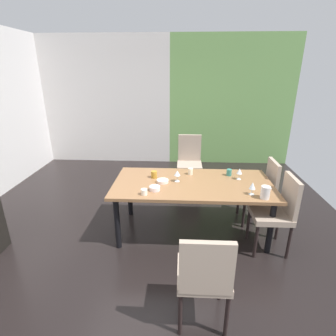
{
  "coord_description": "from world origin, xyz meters",
  "views": [
    {
      "loc": [
        0.4,
        -2.97,
        2.11
      ],
      "look_at": [
        0.22,
        0.36,
        0.85
      ],
      "focal_mm": 28.0,
      "sensor_mm": 36.0,
      "label": 1
    }
  ],
  "objects_px": {
    "chair_right_near": "(278,209)",
    "cup_rear": "(229,172)",
    "chair_head_far": "(189,160)",
    "serving_bowl_corner": "(163,181)",
    "dining_table": "(193,187)",
    "serving_bowl_center": "(155,188)",
    "chair_right_far": "(262,187)",
    "chair_head_near": "(204,274)",
    "pitcher_front": "(265,192)",
    "cup_right": "(154,174)",
    "wine_glass_north": "(239,171)",
    "wine_glass_left": "(177,173)",
    "cup_south": "(144,192)",
    "cup_near_shelf": "(190,171)",
    "wine_glass_east": "(252,186)"
  },
  "relations": [
    {
      "from": "chair_right_far",
      "to": "cup_right",
      "type": "xyz_separation_m",
      "value": [
        -1.52,
        -0.19,
        0.24
      ]
    },
    {
      "from": "chair_head_near",
      "to": "wine_glass_east",
      "type": "relative_size",
      "value": 6.11
    },
    {
      "from": "dining_table",
      "to": "cup_right",
      "type": "relative_size",
      "value": 21.93
    },
    {
      "from": "wine_glass_left",
      "to": "serving_bowl_center",
      "type": "bearing_deg",
      "value": -133.05
    },
    {
      "from": "wine_glass_north",
      "to": "cup_rear",
      "type": "bearing_deg",
      "value": 131.35
    },
    {
      "from": "cup_right",
      "to": "chair_head_far",
      "type": "bearing_deg",
      "value": 68.22
    },
    {
      "from": "chair_head_near",
      "to": "wine_glass_east",
      "type": "xyz_separation_m",
      "value": [
        0.63,
        1.11,
        0.3
      ]
    },
    {
      "from": "chair_right_far",
      "to": "wine_glass_left",
      "type": "relative_size",
      "value": 6.18
    },
    {
      "from": "chair_head_far",
      "to": "cup_right",
      "type": "height_order",
      "value": "chair_head_far"
    },
    {
      "from": "chair_right_far",
      "to": "wine_glass_left",
      "type": "distance_m",
      "value": 1.28
    },
    {
      "from": "chair_right_near",
      "to": "serving_bowl_corner",
      "type": "height_order",
      "value": "chair_right_near"
    },
    {
      "from": "chair_right_far",
      "to": "serving_bowl_corner",
      "type": "relative_size",
      "value": 6.07
    },
    {
      "from": "chair_right_near",
      "to": "wine_glass_left",
      "type": "bearing_deg",
      "value": 73.87
    },
    {
      "from": "dining_table",
      "to": "chair_head_near",
      "type": "height_order",
      "value": "chair_head_near"
    },
    {
      "from": "chair_right_near",
      "to": "cup_rear",
      "type": "height_order",
      "value": "chair_right_near"
    },
    {
      "from": "wine_glass_left",
      "to": "cup_right",
      "type": "height_order",
      "value": "wine_glass_left"
    },
    {
      "from": "chair_head_near",
      "to": "chair_head_far",
      "type": "relative_size",
      "value": 0.95
    },
    {
      "from": "serving_bowl_corner",
      "to": "wine_glass_north",
      "type": "bearing_deg",
      "value": 8.98
    },
    {
      "from": "cup_near_shelf",
      "to": "pitcher_front",
      "type": "bearing_deg",
      "value": -39.75
    },
    {
      "from": "serving_bowl_center",
      "to": "chair_right_near",
      "type": "bearing_deg",
      "value": -2.48
    },
    {
      "from": "chair_head_far",
      "to": "wine_glass_left",
      "type": "relative_size",
      "value": 6.63
    },
    {
      "from": "serving_bowl_center",
      "to": "chair_right_far",
      "type": "bearing_deg",
      "value": 21.56
    },
    {
      "from": "chair_right_near",
      "to": "serving_bowl_center",
      "type": "relative_size",
      "value": 7.42
    },
    {
      "from": "dining_table",
      "to": "pitcher_front",
      "type": "relative_size",
      "value": 13.59
    },
    {
      "from": "dining_table",
      "to": "serving_bowl_center",
      "type": "xyz_separation_m",
      "value": [
        -0.47,
        -0.26,
        0.1
      ]
    },
    {
      "from": "serving_bowl_center",
      "to": "cup_right",
      "type": "relative_size",
      "value": 1.39
    },
    {
      "from": "serving_bowl_center",
      "to": "pitcher_front",
      "type": "distance_m",
      "value": 1.28
    },
    {
      "from": "chair_head_far",
      "to": "serving_bowl_corner",
      "type": "relative_size",
      "value": 6.5
    },
    {
      "from": "cup_near_shelf",
      "to": "chair_head_near",
      "type": "bearing_deg",
      "value": -87.57
    },
    {
      "from": "chair_right_far",
      "to": "cup_south",
      "type": "relative_size",
      "value": 12.29
    },
    {
      "from": "wine_glass_left",
      "to": "pitcher_front",
      "type": "xyz_separation_m",
      "value": [
        1.0,
        -0.43,
        -0.04
      ]
    },
    {
      "from": "chair_head_far",
      "to": "pitcher_front",
      "type": "height_order",
      "value": "chair_head_far"
    },
    {
      "from": "cup_south",
      "to": "serving_bowl_center",
      "type": "bearing_deg",
      "value": 47.98
    },
    {
      "from": "dining_table",
      "to": "wine_glass_east",
      "type": "height_order",
      "value": "wine_glass_east"
    },
    {
      "from": "wine_glass_east",
      "to": "cup_right",
      "type": "bearing_deg",
      "value": 159.44
    },
    {
      "from": "serving_bowl_corner",
      "to": "pitcher_front",
      "type": "distance_m",
      "value": 1.26
    },
    {
      "from": "chair_right_far",
      "to": "wine_glass_north",
      "type": "relative_size",
      "value": 6.14
    },
    {
      "from": "cup_near_shelf",
      "to": "cup_south",
      "type": "relative_size",
      "value": 1.18
    },
    {
      "from": "cup_south",
      "to": "wine_glass_north",
      "type": "bearing_deg",
      "value": 23.63
    },
    {
      "from": "pitcher_front",
      "to": "cup_right",
      "type": "bearing_deg",
      "value": 157.67
    },
    {
      "from": "serving_bowl_center",
      "to": "pitcher_front",
      "type": "relative_size",
      "value": 0.86
    },
    {
      "from": "cup_near_shelf",
      "to": "pitcher_front",
      "type": "xyz_separation_m",
      "value": [
        0.83,
        -0.69,
        0.03
      ]
    },
    {
      "from": "cup_near_shelf",
      "to": "cup_rear",
      "type": "bearing_deg",
      "value": -1.39
    },
    {
      "from": "chair_right_near",
      "to": "wine_glass_east",
      "type": "distance_m",
      "value": 0.44
    },
    {
      "from": "cup_south",
      "to": "chair_head_far",
      "type": "bearing_deg",
      "value": 72.27
    },
    {
      "from": "chair_head_near",
      "to": "chair_right_near",
      "type": "distance_m",
      "value": 1.46
    },
    {
      "from": "dining_table",
      "to": "cup_near_shelf",
      "type": "height_order",
      "value": "cup_near_shelf"
    },
    {
      "from": "chair_head_near",
      "to": "pitcher_front",
      "type": "bearing_deg",
      "value": 53.38
    },
    {
      "from": "serving_bowl_corner",
      "to": "cup_rear",
      "type": "distance_m",
      "value": 0.94
    },
    {
      "from": "cup_south",
      "to": "cup_rear",
      "type": "distance_m",
      "value": 1.27
    }
  ]
}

